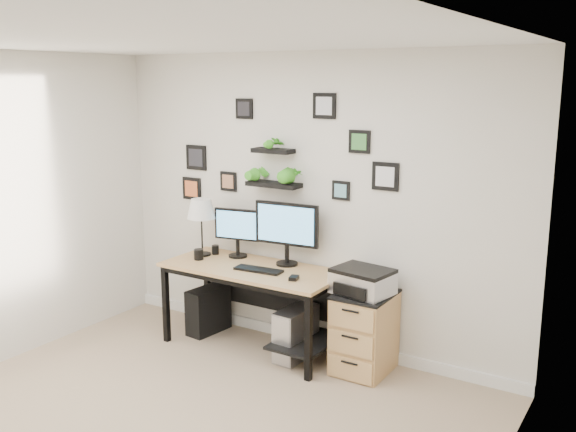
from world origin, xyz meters
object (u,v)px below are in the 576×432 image
Objects in this scene: desk at (258,280)px; table_lamp at (201,210)px; monitor_right at (287,228)px; mug at (199,254)px; pc_tower_grey at (296,333)px; printer at (362,281)px; file_cabinet at (364,332)px; monitor_left at (237,229)px; pc_tower_black at (208,310)px.

table_lamp is (-0.66, 0.05, 0.55)m from desk.
monitor_right is (0.19, 0.18, 0.46)m from desk.
mug reaches higher than pc_tower_grey.
desk is at bearing 176.41° from pc_tower_grey.
table_lamp is 1.08× the size of printer.
desk is 2.39× the size of file_cabinet.
table_lamp is (-0.32, -0.12, 0.16)m from monitor_left.
desk is 2.64× the size of monitor_right.
pc_tower_black is at bearing 175.92° from pc_tower_grey.
mug is at bearing -160.58° from monitor_right.
table_lamp is 0.41m from mug.
monitor_left is 0.75× the size of monitor_right.
monitor_left is 1.05× the size of pc_tower_black.
file_cabinet is (0.60, 0.08, 0.11)m from pc_tower_grey.
desk is 0.62m from mug.
desk is 3.69× the size of pc_tower_black.
desk is 3.48× the size of pc_tower_grey.
printer is at bearing -9.63° from monitor_right.
file_cabinet is 0.44m from printer.
desk is at bearing -136.60° from monitor_right.
pc_tower_grey is (0.75, -0.19, -0.79)m from monitor_left.
monitor_left is at bearing 30.65° from pc_tower_black.
desk is 1.01m from printer.
monitor_right is 0.86m from table_lamp.
printer is at bearing 2.47° from desk.
monitor_left is 0.53m from monitor_right.
monitor_left is at bearing -178.52° from monitor_right.
printer is at bearing 4.95° from mug.
desk reaches higher than pc_tower_grey.
printer reaches higher than pc_tower_black.
pc_tower_black is 1.69m from printer.
monitor_left is at bearing 46.24° from mug.
monitor_left is at bearing 165.61° from pc_tower_grey.
printer is at bearing 6.68° from pc_tower_grey.
table_lamp is at bearing -179.65° from file_cabinet.
pc_tower_black is (0.05, -0.00, -0.96)m from table_lamp.
table_lamp is 1.70m from printer.
table_lamp is 5.48× the size of mug.
mug is 0.21× the size of pc_tower_grey.
monitor_left is 0.68× the size of file_cabinet.
mug is 0.20× the size of printer.
pc_tower_black is at bearing 179.87° from printer.
mug is at bearing -174.57° from file_cabinet.
mug is 0.60m from pc_tower_black.
printer is (-0.02, -0.02, 0.44)m from file_cabinet.
pc_tower_grey is (1.01, -0.07, 0.01)m from pc_tower_black.
printer is at bearing -5.28° from monitor_left.
table_lamp is 0.80× the size of file_cabinet.
file_cabinet is at bearing 7.90° from pc_tower_grey.
pc_tower_black is at bearing -1.53° from table_lamp.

